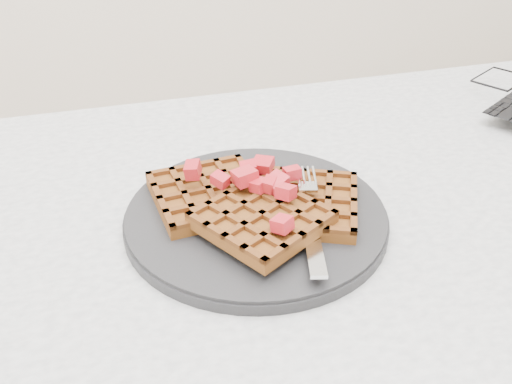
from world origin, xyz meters
TOP-DOWN VIEW (x-y plane):
  - table at (0.00, 0.00)m, footprint 1.20×0.80m
  - plate at (-0.11, 0.04)m, footprint 0.29×0.29m
  - waffles at (-0.11, 0.04)m, footprint 0.24×0.21m
  - strawberry_pile at (-0.11, 0.04)m, footprint 0.15×0.15m
  - fork at (-0.07, -0.00)m, footprint 0.07×0.18m

SIDE VIEW (x-z plane):
  - table at x=0.00m, z-range 0.26..1.01m
  - plate at x=-0.11m, z-range 0.75..0.77m
  - fork at x=-0.07m, z-range 0.77..0.78m
  - waffles at x=-0.11m, z-range 0.76..0.79m
  - strawberry_pile at x=-0.11m, z-range 0.79..0.82m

